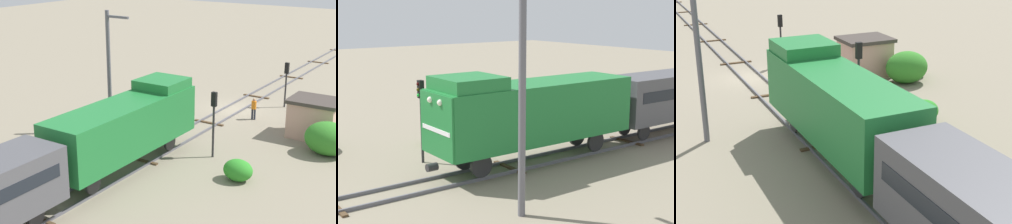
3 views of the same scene
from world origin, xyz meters
The scene contains 10 objects.
ground_plane centered at (0.00, 0.00, 0.00)m, with size 155.46×155.46×0.00m, color gray.
railway_track centered at (0.00, 0.00, 0.07)m, with size 2.40×103.64×0.16m.
locomotive centered at (0.00, 14.29, 2.77)m, with size 2.90×11.60×4.60m.
traffic_signal_near centered at (-3.20, -2.80, 2.63)m, with size 0.32×0.34×3.76m.
traffic_signal_mid centered at (-3.40, 9.95, 2.96)m, with size 0.32×0.34×4.25m.
worker_near_track centered at (-2.40, 1.62, 1.00)m, with size 0.38×0.38×1.70m.
catenary_mast centered at (4.94, 9.81, 4.57)m, with size 1.94×0.28×8.65m.
relay_hut centered at (-7.50, 2.82, 1.39)m, with size 3.50×2.90×2.74m.
bush_near centered at (-9.28, 5.54, 1.08)m, with size 2.96×2.42×2.15m, color #317D26.
bush_back centered at (-6.25, 12.21, 0.63)m, with size 1.72×1.41×1.25m, color #2C8626.
Camera 1 is at (-17.66, 36.66, 12.58)m, focal length 55.00 mm.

